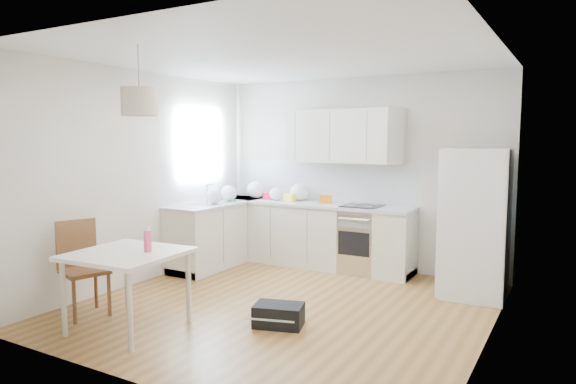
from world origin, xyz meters
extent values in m
plane|color=brown|center=(0.00, 0.00, 0.00)|extent=(4.20, 4.20, 0.00)
plane|color=white|center=(0.00, 0.00, 2.70)|extent=(4.20, 4.20, 0.00)
plane|color=beige|center=(0.00, 2.10, 1.35)|extent=(4.20, 0.00, 4.20)
plane|color=beige|center=(-2.10, 0.00, 1.35)|extent=(0.00, 4.20, 4.20)
plane|color=beige|center=(2.10, 0.00, 1.35)|extent=(0.00, 4.20, 4.20)
cube|color=#BFE0F9|center=(-2.09, 1.15, 1.75)|extent=(0.02, 1.00, 1.00)
cube|color=beige|center=(-0.60, 1.80, 0.44)|extent=(3.00, 0.60, 0.88)
cube|color=beige|center=(-1.80, 1.20, 0.44)|extent=(0.60, 1.80, 0.88)
cube|color=#A9ACAE|center=(-0.60, 1.80, 0.90)|extent=(3.02, 0.64, 0.04)
cube|color=#A9ACAE|center=(-1.80, 1.20, 0.90)|extent=(0.64, 1.82, 0.04)
cube|color=silver|center=(-0.60, 2.09, 1.21)|extent=(3.00, 0.01, 0.58)
cube|color=silver|center=(-2.09, 1.20, 1.21)|extent=(0.01, 1.80, 0.58)
cube|color=beige|center=(-0.15, 1.94, 1.88)|extent=(1.70, 0.32, 0.75)
cube|color=beige|center=(-0.96, -1.33, 0.74)|extent=(1.02, 1.02, 0.04)
cylinder|color=beige|center=(-1.35, -1.76, 0.36)|extent=(0.05, 0.05, 0.72)
cylinder|color=beige|center=(-0.53, -1.72, 0.36)|extent=(0.05, 0.05, 0.72)
cylinder|color=beige|center=(-1.39, -0.95, 0.36)|extent=(0.05, 0.05, 0.72)
cylinder|color=beige|center=(-0.58, -0.90, 0.36)|extent=(0.05, 0.05, 0.72)
cylinder|color=#E7406A|center=(-0.79, -1.23, 0.89)|extent=(0.09, 0.09, 0.24)
cube|color=black|center=(0.26, -0.54, 0.11)|extent=(0.54, 0.43, 0.22)
cylinder|color=beige|center=(-0.80, -1.28, 2.18)|extent=(0.35, 0.35, 0.26)
ellipsoid|color=white|center=(-1.57, 1.84, 1.05)|extent=(0.29, 0.25, 0.26)
ellipsoid|color=white|center=(-1.17, 1.79, 1.02)|extent=(0.21, 0.18, 0.19)
ellipsoid|color=white|center=(-0.84, 1.91, 1.05)|extent=(0.29, 0.25, 0.26)
ellipsoid|color=white|center=(-1.77, 1.41, 1.03)|extent=(0.25, 0.21, 0.23)
ellipsoid|color=white|center=(-1.74, 1.01, 1.03)|extent=(0.24, 0.20, 0.21)
cube|color=orange|center=(-0.37, 1.83, 0.98)|extent=(0.20, 0.16, 0.12)
cube|color=yellow|center=(-0.94, 1.79, 0.97)|extent=(0.18, 0.14, 0.11)
cube|color=red|center=(-1.35, 1.83, 0.97)|extent=(0.18, 0.17, 0.11)
camera|label=1|loc=(2.77, -4.75, 1.85)|focal=32.00mm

